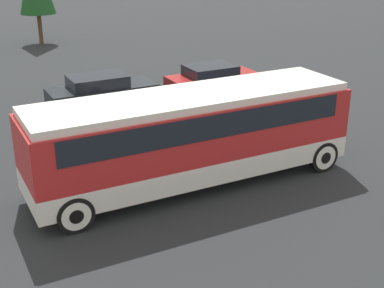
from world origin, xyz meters
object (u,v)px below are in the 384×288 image
at_px(parked_car_mid, 172,106).
at_px(parked_car_near, 101,90).
at_px(tour_bus, 195,130).
at_px(parked_car_far, 213,79).

bearing_deg(parked_car_mid, parked_car_near, 118.41).
relative_size(tour_bus, parked_car_mid, 2.14).
xyz_separation_m(tour_bus, parked_car_far, (5.26, 8.15, -1.03)).
bearing_deg(parked_car_mid, parked_car_far, 38.44).
distance_m(tour_bus, parked_car_near, 8.88).
bearing_deg(tour_bus, parked_car_near, 90.09).
height_order(tour_bus, parked_car_mid, tour_bus).
height_order(tour_bus, parked_car_near, tour_bus).
distance_m(tour_bus, parked_car_far, 9.76).
distance_m(parked_car_near, parked_car_far, 5.31).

